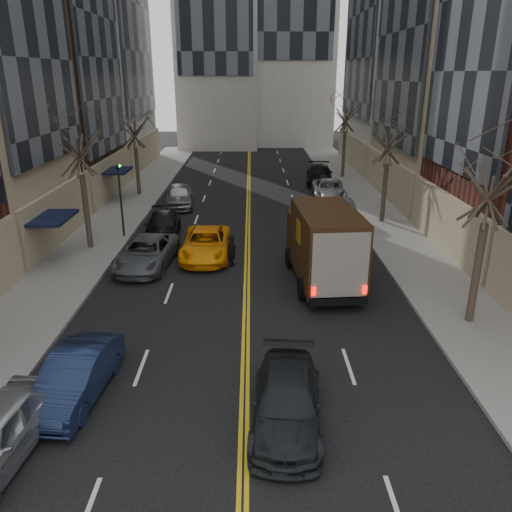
# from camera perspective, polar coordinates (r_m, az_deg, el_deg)

# --- Properties ---
(sidewalk_left) EXTENTS (4.00, 66.00, 0.15)m
(sidewalk_left) POSITION_cam_1_polar(r_m,az_deg,el_deg) (35.96, -15.45, 4.58)
(sidewalk_left) COLOR slate
(sidewalk_left) RESTS_ON ground
(sidewalk_right) EXTENTS (4.00, 66.00, 0.15)m
(sidewalk_right) POSITION_cam_1_polar(r_m,az_deg,el_deg) (35.84, 13.69, 4.69)
(sidewalk_right) COLOR slate
(sidewalk_right) RESTS_ON ground
(tree_lf_mid) EXTENTS (3.20, 3.20, 8.91)m
(tree_lf_mid) POSITION_cam_1_polar(r_m,az_deg,el_deg) (28.13, -19.84, 13.51)
(tree_lf_mid) COLOR #382D23
(tree_lf_mid) RESTS_ON sidewalk_left
(tree_lf_far) EXTENTS (3.20, 3.20, 8.12)m
(tree_lf_far) POSITION_cam_1_polar(r_m,az_deg,el_deg) (40.65, -13.86, 15.01)
(tree_lf_far) COLOR #382D23
(tree_lf_far) RESTS_ON sidewalk_left
(tree_rt_near) EXTENTS (3.20, 3.20, 8.71)m
(tree_rt_near) POSITION_cam_1_polar(r_m,az_deg,el_deg) (19.70, 25.67, 9.90)
(tree_rt_near) COLOR #382D23
(tree_rt_near) RESTS_ON sidewalk_right
(tree_rt_mid) EXTENTS (3.20, 3.20, 8.32)m
(tree_rt_mid) POSITION_cam_1_polar(r_m,az_deg,el_deg) (32.80, 15.07, 14.04)
(tree_rt_mid) COLOR #382D23
(tree_rt_mid) RESTS_ON sidewalk_right
(tree_rt_far) EXTENTS (3.20, 3.20, 9.11)m
(tree_rt_far) POSITION_cam_1_polar(r_m,az_deg,el_deg) (47.35, 10.33, 16.79)
(tree_rt_far) COLOR #382D23
(tree_rt_far) RESTS_ON sidewalk_right
(traffic_signal) EXTENTS (0.29, 0.26, 4.70)m
(traffic_signal) POSITION_cam_1_polar(r_m,az_deg,el_deg) (30.21, -15.27, 7.08)
(traffic_signal) COLOR black
(traffic_signal) RESTS_ON sidewalk_left
(ups_truck) EXTENTS (3.13, 6.88, 3.68)m
(ups_truck) POSITION_cam_1_polar(r_m,az_deg,el_deg) (23.11, 7.72, 1.18)
(ups_truck) COLOR black
(ups_truck) RESTS_ON ground
(observer_sedan) EXTENTS (2.34, 4.90, 1.38)m
(observer_sedan) POSITION_cam_1_polar(r_m,az_deg,el_deg) (14.52, 3.54, -16.28)
(observer_sedan) COLOR black
(observer_sedan) RESTS_ON ground
(taxi) EXTENTS (2.47, 5.33, 1.48)m
(taxi) POSITION_cam_1_polar(r_m,az_deg,el_deg) (26.76, -5.76, 1.41)
(taxi) COLOR #FF9E0A
(taxi) RESTS_ON ground
(pedestrian) EXTENTS (0.45, 0.64, 1.67)m
(pedestrian) POSITION_cam_1_polar(r_m,az_deg,el_deg) (25.38, -2.71, 0.67)
(pedestrian) COLOR black
(pedestrian) RESTS_ON ground
(parked_lf_b) EXTENTS (1.98, 4.55, 1.46)m
(parked_lf_b) POSITION_cam_1_polar(r_m,az_deg,el_deg) (16.40, -19.93, -12.75)
(parked_lf_b) COLOR #111B37
(parked_lf_b) RESTS_ON ground
(parked_lf_c) EXTENTS (2.90, 5.43, 1.45)m
(parked_lf_c) POSITION_cam_1_polar(r_m,az_deg,el_deg) (25.90, -12.39, 0.35)
(parked_lf_c) COLOR #52555A
(parked_lf_c) RESTS_ON ground
(parked_lf_d) EXTENTS (2.35, 5.04, 1.42)m
(parked_lf_d) POSITION_cam_1_polar(r_m,az_deg,el_deg) (30.38, -10.64, 3.40)
(parked_lf_d) COLOR black
(parked_lf_d) RESTS_ON ground
(parked_lf_e) EXTENTS (2.46, 4.99, 1.64)m
(parked_lf_e) POSITION_cam_1_polar(r_m,az_deg,el_deg) (37.40, -8.79, 6.84)
(parked_lf_e) COLOR #93959A
(parked_lf_e) RESTS_ON ground
(parked_rt_a) EXTENTS (2.18, 5.09, 1.63)m
(parked_rt_a) POSITION_cam_1_polar(r_m,az_deg,el_deg) (32.80, 9.54, 4.91)
(parked_rt_a) COLOR #494B51
(parked_rt_a) RESTS_ON ground
(parked_rt_b) EXTENTS (2.75, 5.41, 1.46)m
(parked_rt_b) POSITION_cam_1_polar(r_m,az_deg,el_deg) (39.75, 8.33, 7.53)
(parked_rt_b) COLOR #AAACB2
(parked_rt_b) RESTS_ON ground
(parked_rt_c) EXTENTS (2.83, 5.76, 1.61)m
(parked_rt_c) POSITION_cam_1_polar(r_m,az_deg,el_deg) (45.32, 7.26, 9.23)
(parked_rt_c) COLOR black
(parked_rt_c) RESTS_ON ground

